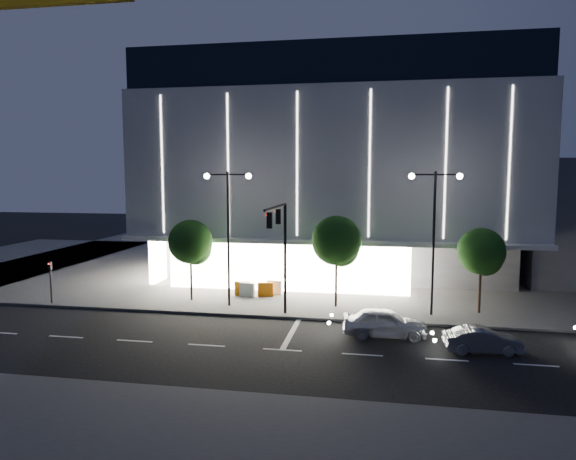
# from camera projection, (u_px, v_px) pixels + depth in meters

# --- Properties ---
(ground) EXTENTS (160.00, 160.00, 0.00)m
(ground) POSITION_uv_depth(u_px,v_px,m) (251.00, 338.00, 27.67)
(ground) COLOR black
(ground) RESTS_ON ground
(sidewalk_museum) EXTENTS (70.00, 40.00, 0.15)m
(sidewalk_museum) POSITION_uv_depth(u_px,v_px,m) (360.00, 264.00, 50.29)
(sidewalk_museum) COLOR #474747
(sidewalk_museum) RESTS_ON ground
(museum) EXTENTS (30.00, 25.80, 18.00)m
(museum) POSITION_uv_depth(u_px,v_px,m) (339.00, 169.00, 47.98)
(museum) COLOR #4C4C51
(museum) RESTS_ON ground
(traffic_mast) EXTENTS (0.33, 5.89, 7.07)m
(traffic_mast) POSITION_uv_depth(u_px,v_px,m) (281.00, 239.00, 30.22)
(traffic_mast) COLOR black
(traffic_mast) RESTS_ON ground
(street_lamp_west) EXTENTS (3.16, 0.36, 9.00)m
(street_lamp_west) POSITION_uv_depth(u_px,v_px,m) (228.00, 218.00, 33.42)
(street_lamp_west) COLOR black
(street_lamp_west) RESTS_ON ground
(street_lamp_east) EXTENTS (3.16, 0.36, 9.00)m
(street_lamp_east) POSITION_uv_depth(u_px,v_px,m) (434.00, 222.00, 31.17)
(street_lamp_east) COLOR black
(street_lamp_east) RESTS_ON ground
(ped_signal_far) EXTENTS (0.22, 0.24, 3.00)m
(ped_signal_far) POSITION_uv_depth(u_px,v_px,m) (50.00, 278.00, 34.46)
(ped_signal_far) COLOR black
(ped_signal_far) RESTS_ON ground
(tree_left) EXTENTS (3.02, 3.02, 5.72)m
(tree_left) POSITION_uv_depth(u_px,v_px,m) (191.00, 244.00, 35.14)
(tree_left) COLOR black
(tree_left) RESTS_ON ground
(tree_mid) EXTENTS (3.25, 3.25, 6.15)m
(tree_mid) POSITION_uv_depth(u_px,v_px,m) (337.00, 243.00, 33.38)
(tree_mid) COLOR black
(tree_mid) RESTS_ON ground
(tree_right) EXTENTS (2.91, 2.91, 5.51)m
(tree_right) POSITION_uv_depth(u_px,v_px,m) (482.00, 254.00, 31.87)
(tree_right) COLOR black
(tree_right) RESTS_ON ground
(car_lead) EXTENTS (4.63, 1.99, 1.56)m
(car_lead) POSITION_uv_depth(u_px,v_px,m) (385.00, 323.00, 27.89)
(car_lead) COLOR silver
(car_lead) RESTS_ON ground
(car_second) EXTENTS (3.86, 1.65, 1.24)m
(car_second) POSITION_uv_depth(u_px,v_px,m) (483.00, 340.00, 25.46)
(car_second) COLOR #97999E
(car_second) RESTS_ON ground
(barrier_a) EXTENTS (1.12, 0.35, 1.00)m
(barrier_a) POSITION_uv_depth(u_px,v_px,m) (242.00, 288.00, 36.81)
(barrier_a) COLOR orange
(barrier_a) RESTS_ON sidewalk_museum
(barrier_b) EXTENTS (1.12, 0.38, 1.00)m
(barrier_b) POSITION_uv_depth(u_px,v_px,m) (274.00, 287.00, 37.17)
(barrier_b) COLOR white
(barrier_b) RESTS_ON sidewalk_museum
(barrier_c) EXTENTS (1.13, 0.52, 1.00)m
(barrier_c) POSITION_uv_depth(u_px,v_px,m) (265.00, 290.00, 36.46)
(barrier_c) COLOR orange
(barrier_c) RESTS_ON sidewalk_museum
(barrier_d) EXTENTS (1.12, 0.40, 1.00)m
(barrier_d) POSITION_uv_depth(u_px,v_px,m) (247.00, 290.00, 36.41)
(barrier_d) COLOR silver
(barrier_d) RESTS_ON sidewalk_museum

